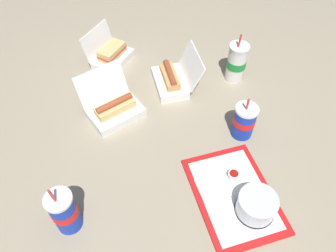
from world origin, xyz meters
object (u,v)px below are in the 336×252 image
object	(u,v)px
cake_container	(256,205)
ketchup_cup	(233,175)
plastic_fork	(248,187)
clamshell_sandwich_corner	(111,55)
soda_cup_back	(64,212)
clamshell_hotdog_left	(114,108)
soda_cup_right	(244,121)
food_tray	(234,195)
clamshell_hotdog_center	(172,79)
soda_cup_corner	(236,62)

from	to	relation	value
cake_container	ketchup_cup	bearing A→B (deg)	-159.71
cake_container	plastic_fork	size ratio (longest dim) A/B	1.19
clamshell_sandwich_corner	soda_cup_back	size ratio (longest dim) A/B	1.07
clamshell_sandwich_corner	soda_cup_back	bearing A→B (deg)	-5.85
cake_container	clamshell_sandwich_corner	size ratio (longest dim) A/B	0.53
plastic_fork	clamshell_hotdog_left	bearing A→B (deg)	-116.23
ketchup_cup	soda_cup_right	world-z (taller)	soda_cup_right
plastic_fork	clamshell_hotdog_left	size ratio (longest dim) A/B	0.38
food_tray	plastic_fork	xyz separation A→B (m)	(-0.02, 0.05, 0.01)
soda_cup_right	plastic_fork	bearing A→B (deg)	-6.02
ketchup_cup	clamshell_hotdog_left	distance (m)	0.55
clamshell_hotdog_left	ketchup_cup	bearing A→B (deg)	52.80
clamshell_hotdog_center	soda_cup_corner	world-z (taller)	soda_cup_corner
clamshell_hotdog_left	soda_cup_back	xyz separation A→B (m)	(0.47, -0.12, 0.05)
clamshell_hotdog_left	clamshell_hotdog_center	distance (m)	0.30
clamshell_sandwich_corner	soda_cup_right	size ratio (longest dim) A/B	1.21
clamshell_sandwich_corner	clamshell_hotdog_left	bearing A→B (deg)	5.65
soda_cup_back	food_tray	bearing A→B (deg)	97.60
clamshell_hotdog_left	soda_cup_corner	distance (m)	0.58
clamshell_hotdog_center	soda_cup_right	size ratio (longest dim) A/B	1.16
soda_cup_back	soda_cup_corner	size ratio (longest dim) A/B	0.96
cake_container	clamshell_sandwich_corner	distance (m)	0.96
food_tray	soda_cup_right	world-z (taller)	soda_cup_right
clamshell_hotdog_center	soda_cup_back	world-z (taller)	soda_cup_back
clamshell_sandwich_corner	soda_cup_corner	size ratio (longest dim) A/B	1.03
soda_cup_corner	soda_cup_right	bearing A→B (deg)	-4.98
soda_cup_back	ketchup_cup	bearing A→B (deg)	104.15
cake_container	ketchup_cup	world-z (taller)	cake_container
clamshell_hotdog_left	soda_cup_corner	world-z (taller)	soda_cup_corner
food_tray	cake_container	size ratio (longest dim) A/B	3.23
clamshell_sandwich_corner	clamshell_hotdog_center	distance (m)	0.34
cake_container	clamshell_hotdog_center	bearing A→B (deg)	-159.40
ketchup_cup	cake_container	bearing A→B (deg)	20.29
cake_container	ketchup_cup	size ratio (longest dim) A/B	3.27
clamshell_hotdog_left	soda_cup_right	distance (m)	0.53
plastic_fork	clamshell_hotdog_left	xyz separation A→B (m)	(-0.38, -0.48, 0.03)
clamshell_sandwich_corner	soda_cup_corner	xyz separation A→B (m)	(0.14, 0.57, 0.05)
soda_cup_right	clamshell_hotdog_left	bearing A→B (deg)	-103.79
soda_cup_back	soda_cup_corner	bearing A→B (deg)	135.98
food_tray	soda_cup_right	bearing A→B (deg)	164.03
soda_cup_corner	cake_container	bearing A→B (deg)	-4.37
ketchup_cup	soda_cup_right	bearing A→B (deg)	161.31
cake_container	soda_cup_right	bearing A→B (deg)	176.23
food_tray	ketchup_cup	distance (m)	0.07
soda_cup_back	clamshell_hotdog_center	bearing A→B (deg)	150.02
cake_container	plastic_fork	distance (m)	0.09
clamshell_hotdog_center	soda_cup_right	world-z (taller)	soda_cup_right
clamshell_hotdog_center	clamshell_hotdog_left	bearing A→B (deg)	-56.53
plastic_fork	soda_cup_corner	size ratio (longest dim) A/B	0.46
plastic_fork	soda_cup_right	bearing A→B (deg)	-174.21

